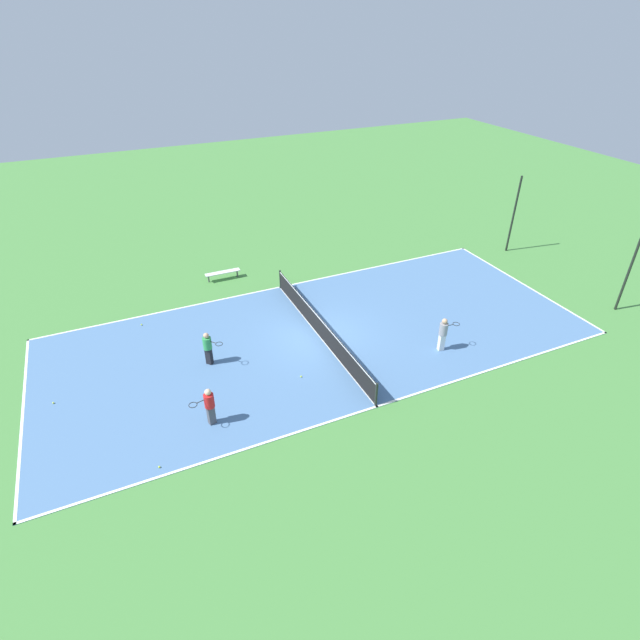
{
  "coord_description": "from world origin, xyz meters",
  "views": [
    {
      "loc": [
        17.21,
        -7.83,
        12.82
      ],
      "look_at": [
        0.0,
        0.0,
        0.9
      ],
      "focal_mm": 28.0,
      "sensor_mm": 36.0,
      "label": 1
    }
  ],
  "objects_px": {
    "bench": "(223,273)",
    "player_coach_red": "(209,404)",
    "fence_post_back_right": "(630,267)",
    "tennis_ball_left_sideline": "(142,325)",
    "tennis_ball_near_net": "(301,376)",
    "tennis_net": "(320,327)",
    "player_baseline_gray": "(443,332)",
    "tennis_ball_far_baseline": "(159,467)",
    "tennis_ball_midcourt": "(53,403)",
    "player_far_green": "(208,347)",
    "fence_post_back_left": "(514,215)"
  },
  "relations": [
    {
      "from": "player_baseline_gray",
      "to": "tennis_ball_far_baseline",
      "type": "bearing_deg",
      "value": -166.3
    },
    {
      "from": "player_baseline_gray",
      "to": "tennis_ball_left_sideline",
      "type": "bearing_deg",
      "value": 153.42
    },
    {
      "from": "tennis_ball_far_baseline",
      "to": "fence_post_back_right",
      "type": "relative_size",
      "value": 0.01
    },
    {
      "from": "tennis_net",
      "to": "bench",
      "type": "relative_size",
      "value": 5.37
    },
    {
      "from": "bench",
      "to": "tennis_ball_far_baseline",
      "type": "distance_m",
      "value": 13.36
    },
    {
      "from": "tennis_net",
      "to": "player_far_green",
      "type": "bearing_deg",
      "value": -90.77
    },
    {
      "from": "player_coach_red",
      "to": "fence_post_back_left",
      "type": "xyz_separation_m",
      "value": [
        -7.37,
        20.32,
        1.4
      ]
    },
    {
      "from": "player_far_green",
      "to": "tennis_ball_far_baseline",
      "type": "xyz_separation_m",
      "value": [
        4.89,
        -2.9,
        -0.83
      ]
    },
    {
      "from": "tennis_ball_near_net",
      "to": "fence_post_back_right",
      "type": "height_order",
      "value": "fence_post_back_right"
    },
    {
      "from": "tennis_ball_near_net",
      "to": "tennis_net",
      "type": "bearing_deg",
      "value": 141.06
    },
    {
      "from": "tennis_net",
      "to": "player_baseline_gray",
      "type": "bearing_deg",
      "value": 54.38
    },
    {
      "from": "bench",
      "to": "fence_post_back_right",
      "type": "bearing_deg",
      "value": -33.58
    },
    {
      "from": "tennis_ball_midcourt",
      "to": "fence_post_back_left",
      "type": "xyz_separation_m",
      "value": [
        -3.85,
        25.56,
        2.26
      ]
    },
    {
      "from": "tennis_ball_midcourt",
      "to": "tennis_ball_near_net",
      "type": "bearing_deg",
      "value": 75.2
    },
    {
      "from": "tennis_net",
      "to": "tennis_ball_far_baseline",
      "type": "bearing_deg",
      "value": -58.85
    },
    {
      "from": "player_coach_red",
      "to": "tennis_ball_far_baseline",
      "type": "xyz_separation_m",
      "value": [
        1.33,
        -2.09,
        -0.85
      ]
    },
    {
      "from": "tennis_ball_far_baseline",
      "to": "bench",
      "type": "bearing_deg",
      "value": 155.96
    },
    {
      "from": "tennis_ball_midcourt",
      "to": "fence_post_back_right",
      "type": "relative_size",
      "value": 0.01
    },
    {
      "from": "fence_post_back_right",
      "to": "tennis_ball_near_net",
      "type": "bearing_deg",
      "value": -95.22
    },
    {
      "from": "tennis_net",
      "to": "tennis_ball_far_baseline",
      "type": "distance_m",
      "value": 9.33
    },
    {
      "from": "bench",
      "to": "tennis_ball_left_sideline",
      "type": "distance_m",
      "value": 5.67
    },
    {
      "from": "player_coach_red",
      "to": "tennis_net",
      "type": "bearing_deg",
      "value": -163.63
    },
    {
      "from": "fence_post_back_left",
      "to": "tennis_ball_near_net",
      "type": "bearing_deg",
      "value": -69.01
    },
    {
      "from": "player_far_green",
      "to": "fence_post_back_left",
      "type": "bearing_deg",
      "value": 59.5
    },
    {
      "from": "player_far_green",
      "to": "tennis_ball_left_sideline",
      "type": "xyz_separation_m",
      "value": [
        -4.27,
        -2.24,
        -0.83
      ]
    },
    {
      "from": "player_far_green",
      "to": "tennis_ball_left_sideline",
      "type": "bearing_deg",
      "value": 166.06
    },
    {
      "from": "player_baseline_gray",
      "to": "tennis_ball_midcourt",
      "type": "height_order",
      "value": "player_baseline_gray"
    },
    {
      "from": "player_coach_red",
      "to": "tennis_ball_left_sideline",
      "type": "distance_m",
      "value": 8.0
    },
    {
      "from": "tennis_ball_far_baseline",
      "to": "tennis_ball_near_net",
      "type": "height_order",
      "value": "same"
    },
    {
      "from": "fence_post_back_right",
      "to": "bench",
      "type": "bearing_deg",
      "value": -123.58
    },
    {
      "from": "player_coach_red",
      "to": "fence_post_back_right",
      "type": "bearing_deg",
      "value": 164.6
    },
    {
      "from": "player_baseline_gray",
      "to": "tennis_ball_far_baseline",
      "type": "xyz_separation_m",
      "value": [
        1.67,
        -12.37,
        -0.88
      ]
    },
    {
      "from": "fence_post_back_left",
      "to": "fence_post_back_right",
      "type": "relative_size",
      "value": 1.0
    },
    {
      "from": "bench",
      "to": "tennis_net",
      "type": "bearing_deg",
      "value": -71.06
    },
    {
      "from": "tennis_ball_midcourt",
      "to": "tennis_ball_left_sideline",
      "type": "height_order",
      "value": "same"
    },
    {
      "from": "tennis_ball_left_sideline",
      "to": "fence_post_back_right",
      "type": "relative_size",
      "value": 0.01
    },
    {
      "from": "fence_post_back_left",
      "to": "bench",
      "type": "bearing_deg",
      "value": -101.63
    },
    {
      "from": "tennis_ball_far_baseline",
      "to": "tennis_ball_near_net",
      "type": "bearing_deg",
      "value": 111.89
    },
    {
      "from": "player_far_green",
      "to": "tennis_ball_near_net",
      "type": "xyz_separation_m",
      "value": [
        2.46,
        3.14,
        -0.83
      ]
    },
    {
      "from": "bench",
      "to": "player_coach_red",
      "type": "distance_m",
      "value": 11.38
    },
    {
      "from": "player_far_green",
      "to": "tennis_ball_far_baseline",
      "type": "distance_m",
      "value": 5.74
    },
    {
      "from": "tennis_ball_midcourt",
      "to": "fence_post_back_right",
      "type": "height_order",
      "value": "fence_post_back_right"
    },
    {
      "from": "tennis_ball_left_sideline",
      "to": "fence_post_back_left",
      "type": "bearing_deg",
      "value": 88.8
    },
    {
      "from": "tennis_ball_near_net",
      "to": "player_far_green",
      "type": "bearing_deg",
      "value": -128.06
    },
    {
      "from": "player_coach_red",
      "to": "player_far_green",
      "type": "relative_size",
      "value": 1.02
    },
    {
      "from": "tennis_ball_far_baseline",
      "to": "player_coach_red",
      "type": "bearing_deg",
      "value": 122.57
    },
    {
      "from": "bench",
      "to": "player_coach_red",
      "type": "xyz_separation_m",
      "value": [
        10.86,
        -3.35,
        0.52
      ]
    },
    {
      "from": "player_coach_red",
      "to": "player_baseline_gray",
      "type": "relative_size",
      "value": 0.97
    },
    {
      "from": "player_baseline_gray",
      "to": "player_far_green",
      "type": "bearing_deg",
      "value": 167.26
    },
    {
      "from": "tennis_net",
      "to": "tennis_ball_near_net",
      "type": "relative_size",
      "value": 151.2
    }
  ]
}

